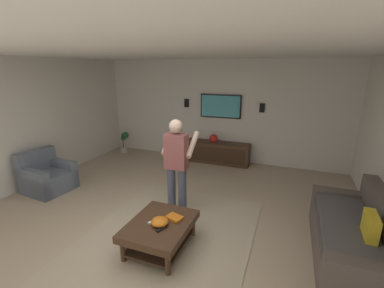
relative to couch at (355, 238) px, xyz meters
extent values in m
plane|color=tan|center=(-0.56, 2.72, -0.32)|extent=(9.09, 9.09, 0.00)
cube|color=silver|center=(3.28, 2.72, 1.01)|extent=(0.10, 6.66, 2.65)
cube|color=white|center=(-0.56, 2.72, 2.38)|extent=(7.77, 6.66, 0.10)
cube|color=tan|center=(-0.50, 2.44, -0.31)|extent=(3.12, 2.37, 0.01)
cube|color=#564C47|center=(0.00, 0.04, -0.11)|extent=(1.91, 0.86, 0.42)
cube|color=#564C47|center=(0.86, 0.05, -0.03)|extent=(0.19, 0.84, 0.58)
cube|color=#494749|center=(0.00, 0.12, 0.16)|extent=(1.50, 0.61, 0.12)
cube|color=gold|center=(-0.27, -0.06, 0.32)|extent=(0.36, 0.13, 0.36)
cube|color=slate|center=(0.09, 5.40, -0.12)|extent=(0.87, 0.87, 0.40)
cube|color=slate|center=(0.12, 5.72, 0.29)|extent=(0.81, 0.25, 0.42)
cube|color=slate|center=(-0.23, 5.43, -0.04)|extent=(0.23, 0.81, 0.56)
cube|color=slate|center=(0.41, 5.37, -0.04)|extent=(0.23, 0.81, 0.56)
cube|color=#422B1C|center=(-0.70, 2.44, 0.03)|extent=(1.00, 0.80, 0.10)
cylinder|color=#422B1C|center=(-0.28, 2.12, -0.17)|extent=(0.07, 0.07, 0.30)
cylinder|color=#422B1C|center=(-0.28, 2.76, -0.17)|extent=(0.07, 0.07, 0.30)
cylinder|color=#422B1C|center=(-1.12, 2.12, -0.17)|extent=(0.07, 0.07, 0.30)
cylinder|color=#422B1C|center=(-1.12, 2.76, -0.17)|extent=(0.07, 0.07, 0.30)
cube|color=#382417|center=(-0.70, 2.44, -0.22)|extent=(0.88, 0.68, 0.03)
cube|color=#422B1C|center=(2.95, 2.68, -0.04)|extent=(0.44, 1.70, 0.55)
cube|color=#352216|center=(2.72, 2.68, -0.04)|extent=(0.01, 1.56, 0.39)
cube|color=black|center=(3.19, 2.68, 1.15)|extent=(0.05, 1.08, 0.61)
cube|color=teal|center=(3.16, 2.68, 1.15)|extent=(0.01, 1.02, 0.55)
cylinder|color=#4C5166|center=(0.25, 2.51, 0.09)|extent=(0.14, 0.14, 0.82)
cylinder|color=#4C5166|center=(0.25, 2.71, 0.09)|extent=(0.14, 0.14, 0.82)
cube|color=#8C4C4C|center=(0.25, 2.61, 0.79)|extent=(0.23, 0.37, 0.58)
sphere|color=beige|center=(0.25, 2.61, 1.21)|extent=(0.22, 0.22, 0.22)
cylinder|color=beige|center=(0.44, 2.40, 0.88)|extent=(0.48, 0.10, 0.37)
cylinder|color=beige|center=(0.43, 2.84, 0.88)|extent=(0.48, 0.10, 0.37)
cube|color=white|center=(0.63, 2.62, 0.78)|extent=(0.04, 0.05, 0.16)
cylinder|color=#B7B2A8|center=(2.78, 5.50, -0.24)|extent=(0.19, 0.19, 0.16)
cylinder|color=brown|center=(2.78, 5.50, -0.02)|extent=(0.03, 0.03, 0.27)
sphere|color=#235B2D|center=(2.82, 5.49, 0.20)|extent=(0.15, 0.15, 0.15)
sphere|color=#235B2D|center=(2.76, 5.47, 0.13)|extent=(0.14, 0.14, 0.14)
sphere|color=#235B2D|center=(2.79, 5.40, 0.22)|extent=(0.17, 0.17, 0.17)
ellipsoid|color=orange|center=(-0.75, 2.41, 0.13)|extent=(0.23, 0.23, 0.10)
cube|color=white|center=(-0.73, 2.52, 0.09)|extent=(0.14, 0.13, 0.02)
cube|color=black|center=(-0.84, 2.35, 0.09)|extent=(0.16, 0.09, 0.02)
cube|color=slate|center=(-0.72, 2.41, 0.09)|extent=(0.15, 0.12, 0.02)
cube|color=orange|center=(-0.54, 2.29, 0.10)|extent=(0.21, 0.26, 0.04)
sphere|color=red|center=(2.91, 2.76, 0.34)|extent=(0.22, 0.22, 0.22)
cube|color=black|center=(3.20, 1.62, 1.16)|extent=(0.06, 0.12, 0.22)
cube|color=black|center=(3.20, 3.64, 1.19)|extent=(0.06, 0.12, 0.22)
camera|label=1|loc=(-3.46, 0.90, 2.09)|focal=24.62mm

